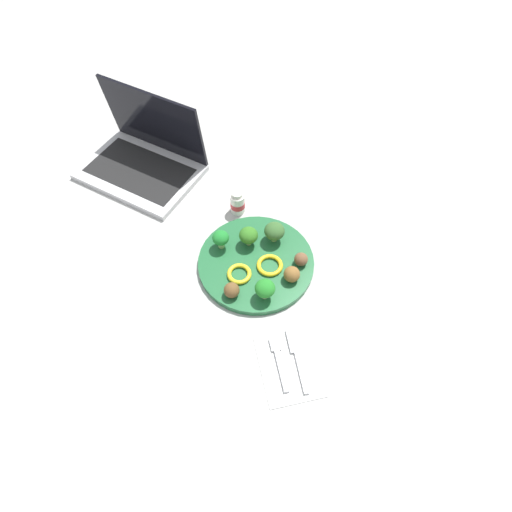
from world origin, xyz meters
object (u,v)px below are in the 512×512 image
Objects in this scene: broccoli_floret_far_rim at (274,231)px; knife at (296,357)px; broccoli_floret_front_left at (265,289)px; fork at (279,360)px; meatball_center at (301,259)px; meatball_near_rim at (292,274)px; laptop at (144,158)px; pepper_ring_front_left at (239,274)px; broccoli_floret_mid_right at (221,238)px; napkin at (288,363)px; pepper_ring_center at (270,265)px; plate at (256,263)px; yogurt_bottle at (238,203)px; meatball_mid_left at (232,290)px; broccoli_floret_back_left at (247,236)px.

broccoli_floret_far_rim is 0.37× the size of knife.
broccoli_floret_front_left is 0.16m from fork.
fork is (-0.21, 0.13, -0.02)m from meatball_center.
laptop is (0.49, 0.25, 0.00)m from meatball_near_rim.
broccoli_floret_front_left reaches higher than pepper_ring_front_left.
broccoli_floret_mid_right is 1.54× the size of meatball_center.
fork is at bearing -174.43° from broccoli_floret_mid_right.
laptop reaches higher than napkin.
pepper_ring_center is 1.09× the size of pepper_ring_front_left.
meatball_center reaches higher than knife.
broccoli_floret_far_rim reaches higher than fork.
broccoli_floret_far_rim is 0.14× the size of laptop.
broccoli_floret_mid_right is 0.33m from napkin.
plate is 5.22× the size of broccoli_floret_far_rim.
pepper_ring_front_left is at bearing 26.68° from broccoli_floret_front_left.
meatball_near_rim is at bearing -138.47° from broccoli_floret_mid_right.
laptop reaches higher than broccoli_floret_mid_right.
broccoli_floret_mid_right is 0.75× the size of yogurt_bottle.
napkin is at bearing -161.39° from meatball_mid_left.
broccoli_floret_front_left is at bearing 172.43° from plate.
broccoli_floret_front_left is (-0.15, 0.08, 0.00)m from broccoli_floret_far_rim.
pepper_ring_front_left is 0.40× the size of knife.
broccoli_floret_front_left is 0.37× the size of knife.
laptop is (0.44, 0.14, 0.02)m from pepper_ring_front_left.
meatball_near_rim is (0.02, -0.07, -0.01)m from broccoli_floret_front_left.
meatball_near_rim is at bearing 132.07° from meatball_center.
broccoli_floret_mid_right is 0.13× the size of laptop.
plate is 5.25× the size of broccoli_floret_front_left.
pepper_ring_front_left is at bearing 89.47° from pepper_ring_center.
meatball_near_rim is 0.32× the size of fork.
meatball_near_rim reaches higher than plate.
broccoli_floret_far_rim is (0.05, -0.06, 0.04)m from plate.
broccoli_floret_mid_right reaches higher than napkin.
meatball_mid_left is (0.03, 0.07, -0.02)m from broccoli_floret_front_left.
fork is at bearing 172.03° from plate.
meatball_center reaches higher than pepper_ring_center.
meatball_center is 0.57× the size of pepper_ring_front_left.
broccoli_floret_far_rim is 0.10m from meatball_center.
meatball_center is 0.52× the size of pepper_ring_center.
yogurt_bottle reaches higher than meatball_center.
broccoli_floret_back_left is at bearing -30.22° from pepper_ring_front_left.
fork is (-0.15, 0.02, -0.04)m from broccoli_floret_front_left.
pepper_ring_front_left is at bearing 66.00° from meatball_near_rim.
napkin is at bearing -120.09° from fork.
knife is at bearing 178.64° from yogurt_bottle.
broccoli_floret_back_left is at bearing 19.55° from pepper_ring_center.
pepper_ring_center is at bearing 152.48° from broccoli_floret_far_rim.
broccoli_floret_front_left is 0.28m from yogurt_bottle.
meatball_near_rim is 0.20m from napkin.
knife is (0.00, -0.02, 0.00)m from napkin.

